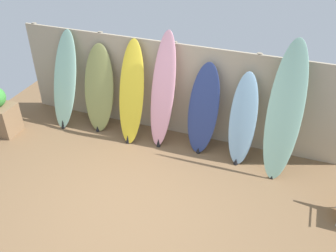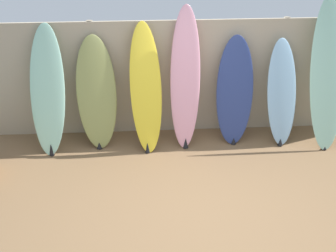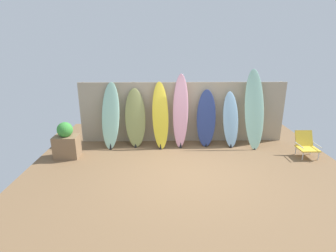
# 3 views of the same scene
# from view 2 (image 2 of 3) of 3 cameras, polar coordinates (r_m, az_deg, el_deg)

# --- Properties ---
(ground) EXTENTS (7.68, 7.68, 0.00)m
(ground) POSITION_cam_2_polar(r_m,az_deg,el_deg) (5.95, 4.22, -9.81)
(ground) COLOR brown
(fence_back) EXTENTS (6.08, 0.11, 1.80)m
(fence_back) POSITION_cam_2_polar(r_m,az_deg,el_deg) (7.21, 2.47, 5.95)
(fence_back) COLOR tan
(fence_back) RESTS_ON ground
(surfboard_seafoam_0) EXTENTS (0.54, 0.71, 1.83)m
(surfboard_seafoam_0) POSITION_cam_2_polar(r_m,az_deg,el_deg) (6.94, -14.47, 4.09)
(surfboard_seafoam_0) COLOR #9ED6BC
(surfboard_seafoam_0) RESTS_ON ground
(surfboard_olive_1) EXTENTS (0.64, 0.58, 1.65)m
(surfboard_olive_1) POSITION_cam_2_polar(r_m,az_deg,el_deg) (6.94, -8.70, 3.95)
(surfboard_olive_1) COLOR olive
(surfboard_olive_1) RESTS_ON ground
(surfboard_yellow_2) EXTENTS (0.52, 0.69, 1.84)m
(surfboard_yellow_2) POSITION_cam_2_polar(r_m,az_deg,el_deg) (6.78, -2.72, 4.44)
(surfboard_yellow_2) COLOR yellow
(surfboard_yellow_2) RESTS_ON ground
(surfboard_pink_3) EXTENTS (0.49, 0.63, 2.06)m
(surfboard_pink_3) POSITION_cam_2_polar(r_m,az_deg,el_deg) (6.83, 2.11, 5.70)
(surfboard_pink_3) COLOR pink
(surfboard_pink_3) RESTS_ON ground
(surfboard_navy_4) EXTENTS (0.59, 0.51, 1.62)m
(surfboard_navy_4) POSITION_cam_2_polar(r_m,az_deg,el_deg) (7.03, 8.13, 4.17)
(surfboard_navy_4) COLOR navy
(surfboard_navy_4) RESTS_ON ground
(surfboard_skyblue_5) EXTENTS (0.49, 0.58, 1.56)m
(surfboard_skyblue_5) POSITION_cam_2_polar(r_m,az_deg,el_deg) (7.18, 13.69, 3.90)
(surfboard_skyblue_5) COLOR #8CB7D6
(surfboard_skyblue_5) RESTS_ON ground
(surfboard_seafoam_6) EXTENTS (0.55, 0.76, 2.19)m
(surfboard_seafoam_6) POSITION_cam_2_polar(r_m,az_deg,el_deg) (7.21, 18.95, 5.96)
(surfboard_seafoam_6) COLOR #9ED6BC
(surfboard_seafoam_6) RESTS_ON ground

